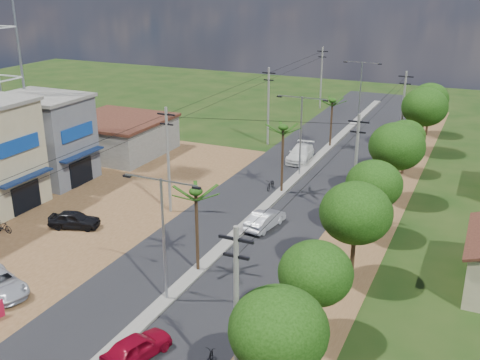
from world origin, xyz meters
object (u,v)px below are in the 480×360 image
object	(u,v)px
car_white_far	(300,154)
car_parked_dark	(74,220)
moto_rider_east	(209,360)
car_silver_mid	(265,220)
car_red_near	(137,348)

from	to	relation	value
car_white_far	car_parked_dark	distance (m)	25.93
car_white_far	moto_rider_east	xyz separation A→B (m)	(6.70, -34.10, -0.39)
car_silver_mid	car_parked_dark	xyz separation A→B (m)	(-13.68, -6.21, -0.02)
car_parked_dark	moto_rider_east	bearing A→B (deg)	-139.39
car_white_far	car_silver_mid	bearing A→B (deg)	-85.53
car_parked_dark	moto_rider_east	xyz separation A→B (m)	(17.38, -10.47, -0.28)
car_red_near	car_white_far	distance (m)	35.18
moto_rider_east	car_silver_mid	bearing A→B (deg)	-90.54
car_silver_mid	car_white_far	world-z (taller)	car_white_far
car_silver_mid	car_parked_dark	distance (m)	15.02
car_red_near	car_silver_mid	world-z (taller)	car_silver_mid
car_white_far	car_parked_dark	world-z (taller)	car_white_far
car_parked_dark	moto_rider_east	distance (m)	20.29
car_white_far	car_red_near	bearing A→B (deg)	-90.42
car_silver_mid	car_parked_dark	bearing A→B (deg)	33.26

